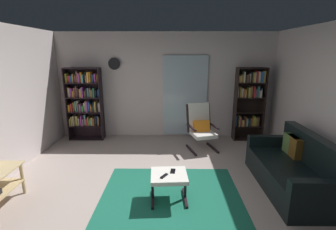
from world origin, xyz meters
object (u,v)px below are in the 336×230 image
bookshelf_near_sofa (249,100)px  wall_clock (114,64)px  leather_sofa (294,170)px  bookshelf_near_tv (85,101)px  cell_phone (173,171)px  lounge_armchair (201,126)px  ottoman (169,178)px  tv_remote (164,176)px

bookshelf_near_sofa → wall_clock: (-3.27, 0.19, 0.86)m
leather_sofa → wall_clock: 4.43m
wall_clock → bookshelf_near_tv: bearing=-164.1°
cell_phone → bookshelf_near_tv: bearing=136.2°
lounge_armchair → ottoman: lounge_armchair is taller
bookshelf_near_sofa → cell_phone: size_ratio=12.69×
ottoman → wall_clock: 3.48m
leather_sofa → ottoman: leather_sofa is taller
leather_sofa → lounge_armchair: size_ratio=1.74×
lounge_armchair → tv_remote: size_ratio=7.10×
tv_remote → cell_phone: (0.13, 0.15, -0.00)m
leather_sofa → cell_phone: 1.95m
bookshelf_near_tv → lounge_armchair: size_ratio=1.73×
leather_sofa → bookshelf_near_sofa: bearing=91.7°
ottoman → wall_clock: wall_clock is taller
bookshelf_near_tv → lounge_armchair: bearing=-12.3°
leather_sofa → tv_remote: bearing=-168.2°
cell_phone → bookshelf_near_sofa: bearing=60.3°
bookshelf_near_tv → cell_phone: bookshelf_near_tv is taller
bookshelf_near_sofa → lounge_armchair: bookshelf_near_sofa is taller
tv_remote → wall_clock: size_ratio=0.50×
bookshelf_near_tv → ottoman: bookshelf_near_tv is taller
bookshelf_near_sofa → tv_remote: size_ratio=12.34×
leather_sofa → lounge_armchair: 2.12m
lounge_armchair → bookshelf_near_tv: bearing=167.7°
leather_sofa → lounge_armchair: bearing=127.8°
tv_remote → wall_clock: (-1.29, 2.91, 1.42)m
ottoman → cell_phone: 0.12m
leather_sofa → cell_phone: leather_sofa is taller
leather_sofa → lounge_armchair: lounge_armchair is taller
bookshelf_near_sofa → lounge_armchair: size_ratio=1.74×
bookshelf_near_sofa → tv_remote: bearing=-126.2°
tv_remote → wall_clock: wall_clock is taller
bookshelf_near_tv → ottoman: 3.40m
bookshelf_near_tv → cell_phone: bearing=-50.1°
leather_sofa → wall_clock: wall_clock is taller
lounge_armchair → bookshelf_near_sofa: bearing=26.8°
bookshelf_near_tv → tv_remote: size_ratio=12.27×
ottoman → tv_remote: (-0.07, -0.08, 0.08)m
ottoman → cell_phone: (0.06, 0.08, 0.08)m
bookshelf_near_tv → wall_clock: size_ratio=6.09×
tv_remote → lounge_armchair: bearing=103.0°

